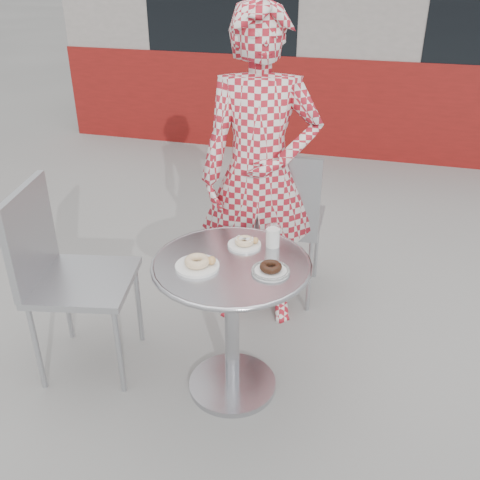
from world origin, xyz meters
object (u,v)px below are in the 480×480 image
(plate_checker, at_px, (271,269))
(bistro_table, at_px, (232,296))
(plate_near, at_px, (198,263))
(milk_cup, at_px, (273,237))
(seated_person, at_px, (260,176))
(chair_far, at_px, (282,249))
(chair_left, at_px, (86,315))
(plate_far, at_px, (245,243))

(plate_checker, bearing_deg, bistro_table, 169.56)
(plate_near, distance_m, milk_cup, 0.38)
(seated_person, xyz_separation_m, plate_checker, (0.22, -0.69, -0.14))
(plate_checker, xyz_separation_m, milk_cup, (-0.04, 0.23, 0.04))
(chair_far, bearing_deg, chair_left, 47.25)
(chair_left, height_order, plate_far, chair_left)
(bistro_table, height_order, plate_far, plate_far)
(chair_far, bearing_deg, seated_person, 69.90)
(bistro_table, height_order, plate_checker, plate_checker)
(plate_checker, bearing_deg, plate_near, -171.58)
(bistro_table, height_order, chair_left, chair_left)
(seated_person, relative_size, milk_cup, 16.32)
(chair_left, distance_m, plate_far, 0.91)
(chair_left, bearing_deg, plate_near, -107.07)
(plate_far, height_order, milk_cup, milk_cup)
(bistro_table, xyz_separation_m, chair_left, (-0.76, -0.03, -0.24))
(chair_left, distance_m, plate_checker, 1.03)
(chair_far, height_order, seated_person, seated_person)
(seated_person, bearing_deg, chair_left, -149.31)
(chair_left, distance_m, milk_cup, 1.03)
(plate_near, bearing_deg, plate_checker, 8.42)
(bistro_table, bearing_deg, chair_left, -178.00)
(chair_left, bearing_deg, plate_far, -88.66)
(plate_near, bearing_deg, chair_left, 175.23)
(plate_far, bearing_deg, chair_far, 88.01)
(plate_checker, bearing_deg, chair_far, 98.34)
(seated_person, bearing_deg, bistro_table, -99.41)
(chair_left, distance_m, seated_person, 1.14)
(plate_near, xyz_separation_m, plate_checker, (0.31, 0.05, -0.01))
(milk_cup, bearing_deg, plate_checker, -79.13)
(bistro_table, relative_size, chair_left, 0.73)
(chair_left, xyz_separation_m, plate_checker, (0.94, -0.01, 0.43))
(chair_left, distance_m, plate_near, 0.77)
(plate_checker, bearing_deg, milk_cup, 100.87)
(plate_near, relative_size, plate_checker, 1.16)
(bistro_table, xyz_separation_m, plate_far, (0.02, 0.16, 0.19))
(bistro_table, bearing_deg, plate_near, -147.67)
(bistro_table, distance_m, plate_checker, 0.26)
(chair_left, xyz_separation_m, plate_far, (0.77, 0.19, 0.43))
(plate_near, height_order, plate_checker, plate_near)
(bistro_table, xyz_separation_m, seated_person, (-0.04, 0.66, 0.33))
(plate_far, distance_m, milk_cup, 0.13)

